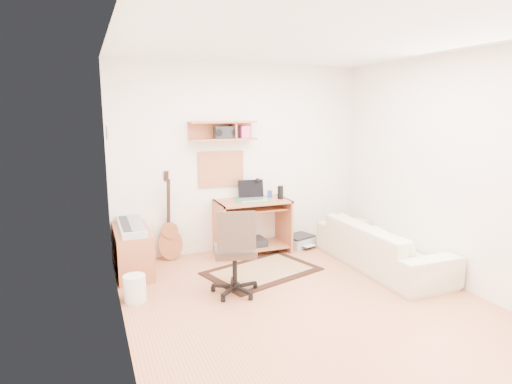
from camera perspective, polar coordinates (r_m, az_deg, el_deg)
name	(u,v)px	position (r m, az deg, el deg)	size (l,w,h in m)	color
floor	(307,303)	(4.66, 6.70, -14.41)	(3.60, 4.00, 0.01)	#C67C52
ceiling	(313,41)	(4.27, 7.51, 19.23)	(3.60, 4.00, 0.01)	white
back_wall	(241,159)	(6.09, -2.01, 4.43)	(3.60, 0.01, 2.60)	white
left_wall	(118,192)	(3.76, -17.81, -0.02)	(0.01, 4.00, 2.60)	white
right_wall	(450,170)	(5.37, 24.26, 2.64)	(0.01, 4.00, 2.60)	white
wall_shelf	(223,131)	(5.84, -4.40, 8.08)	(0.90, 0.25, 0.26)	#BB6842
cork_board	(221,169)	(5.99, -4.63, 3.04)	(0.64, 0.03, 0.49)	tan
wall_photo	(107,133)	(5.21, -19.08, 7.42)	(0.02, 0.20, 0.15)	#4C8CBF
desk	(252,227)	(6.03, -0.48, -4.59)	(1.00, 0.55, 0.75)	#BB6842
laptop	(253,191)	(5.89, -0.43, 0.17)	(0.36, 0.36, 0.27)	silver
speaker	(280,192)	(6.03, 3.25, -0.04)	(0.08, 0.08, 0.18)	black
desk_lamp	(259,188)	(6.10, 0.43, 0.58)	(0.09, 0.09, 0.28)	black
pencil_cup	(270,194)	(6.13, 1.84, -0.25)	(0.07, 0.07, 0.10)	#324297
boombox	(225,132)	(5.85, -4.05, 7.89)	(0.31, 0.14, 0.16)	black
rug	(262,271)	(5.44, 0.80, -10.39)	(1.32, 0.88, 0.02)	#C4B383
task_chair	(235,251)	(4.68, -2.84, -7.74)	(0.50, 0.50, 0.97)	#3C2E23
cabinet	(132,251)	(5.53, -16.02, -7.52)	(0.40, 0.90, 0.55)	#BB6842
music_keyboard	(131,226)	(5.44, -16.19, -4.38)	(0.28, 0.89, 0.08)	#B2B5BA
guitar	(169,216)	(5.81, -11.37, -3.15)	(0.32, 0.20, 1.19)	#A05731
waste_basket	(135,288)	(4.79, -15.74, -12.14)	(0.23, 0.23, 0.28)	white
printer	(299,240)	(6.42, 5.74, -6.38)	(0.41, 0.32, 0.15)	#A5A8AA
sofa	(382,238)	(5.71, 16.29, -5.87)	(1.94, 0.57, 0.76)	beige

